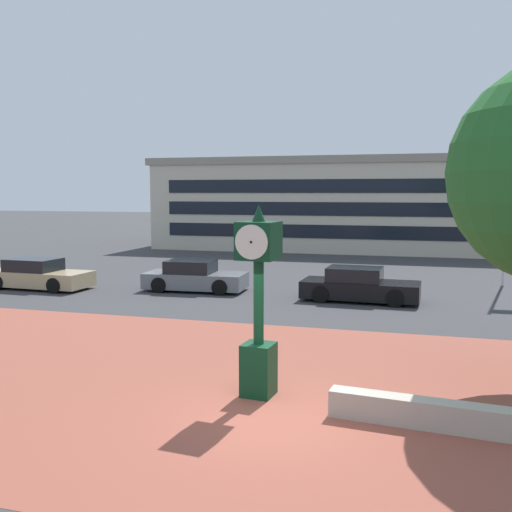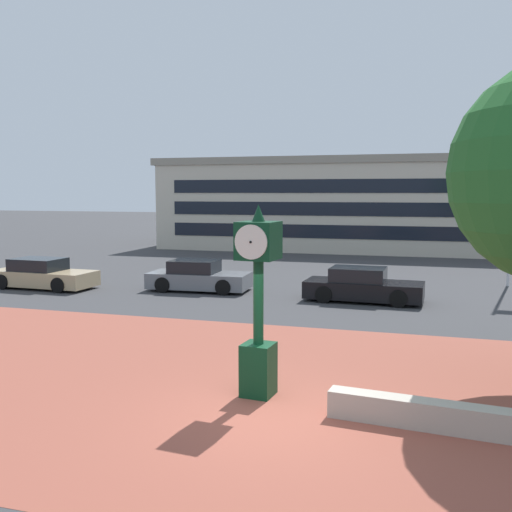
{
  "view_description": "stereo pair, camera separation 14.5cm",
  "coord_description": "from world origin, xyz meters",
  "px_view_note": "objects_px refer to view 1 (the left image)",
  "views": [
    {
      "loc": [
        2.54,
        -10.01,
        4.11
      ],
      "look_at": [
        -0.67,
        1.36,
        2.81
      ],
      "focal_mm": 40.81,
      "sensor_mm": 36.0,
      "label": 1
    },
    {
      "loc": [
        2.68,
        -9.97,
        4.11
      ],
      "look_at": [
        -0.67,
        1.36,
        2.81
      ],
      "focal_mm": 40.81,
      "sensor_mm": 36.0,
      "label": 2
    }
  ],
  "objects_px": {
    "car_street_far": "(37,275)",
    "car_street_distant": "(359,286)",
    "car_street_near": "(194,277)",
    "street_clock": "(259,300)",
    "flagpole_primary": "(512,161)",
    "civic_building": "(367,203)"
  },
  "relations": [
    {
      "from": "car_street_distant",
      "to": "car_street_far",
      "type": "bearing_deg",
      "value": -84.18
    },
    {
      "from": "street_clock",
      "to": "car_street_near",
      "type": "height_order",
      "value": "street_clock"
    },
    {
      "from": "car_street_distant",
      "to": "civic_building",
      "type": "height_order",
      "value": "civic_building"
    },
    {
      "from": "car_street_near",
      "to": "civic_building",
      "type": "distance_m",
      "value": 22.61
    },
    {
      "from": "street_clock",
      "to": "civic_building",
      "type": "xyz_separation_m",
      "value": [
        -0.82,
        33.31,
        1.3
      ]
    },
    {
      "from": "car_street_near",
      "to": "car_street_distant",
      "type": "relative_size",
      "value": 0.96
    },
    {
      "from": "car_street_far",
      "to": "flagpole_primary",
      "type": "distance_m",
      "value": 21.03
    },
    {
      "from": "car_street_far",
      "to": "car_street_distant",
      "type": "height_order",
      "value": "same"
    },
    {
      "from": "car_street_near",
      "to": "car_street_distant",
      "type": "xyz_separation_m",
      "value": [
        6.87,
        -0.48,
        0.0
      ]
    },
    {
      "from": "car_street_near",
      "to": "car_street_distant",
      "type": "height_order",
      "value": "same"
    },
    {
      "from": "car_street_far",
      "to": "car_street_distant",
      "type": "bearing_deg",
      "value": 95.84
    },
    {
      "from": "car_street_far",
      "to": "civic_building",
      "type": "relative_size",
      "value": 0.15
    },
    {
      "from": "street_clock",
      "to": "car_street_distant",
      "type": "xyz_separation_m",
      "value": [
        0.91,
        10.97,
        -1.4
      ]
    },
    {
      "from": "civic_building",
      "to": "flagpole_primary",
      "type": "bearing_deg",
      "value": -65.73
    },
    {
      "from": "street_clock",
      "to": "civic_building",
      "type": "relative_size",
      "value": 0.13
    },
    {
      "from": "car_street_far",
      "to": "flagpole_primary",
      "type": "height_order",
      "value": "flagpole_primary"
    },
    {
      "from": "flagpole_primary",
      "to": "civic_building",
      "type": "xyz_separation_m",
      "value": [
        -7.64,
        16.94,
        -2.18
      ]
    },
    {
      "from": "car_street_far",
      "to": "car_street_distant",
      "type": "distance_m",
      "value": 13.61
    },
    {
      "from": "street_clock",
      "to": "flagpole_primary",
      "type": "xyz_separation_m",
      "value": [
        6.82,
        16.36,
        3.48
      ]
    },
    {
      "from": "car_street_distant",
      "to": "car_street_near",
      "type": "bearing_deg",
      "value": -91.6
    },
    {
      "from": "car_street_far",
      "to": "car_street_distant",
      "type": "xyz_separation_m",
      "value": [
        13.58,
        0.81,
        -0.0
      ]
    },
    {
      "from": "car_street_distant",
      "to": "civic_building",
      "type": "distance_m",
      "value": 22.56
    }
  ]
}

